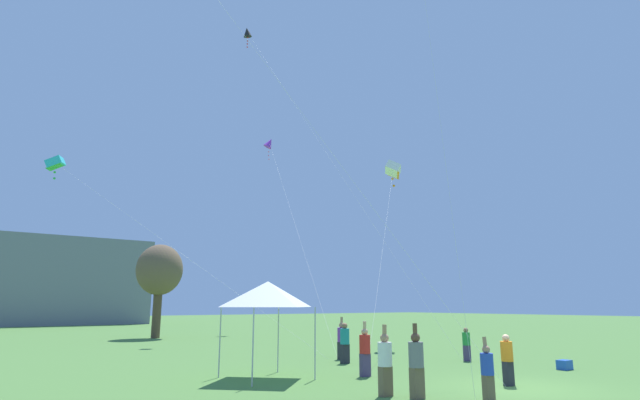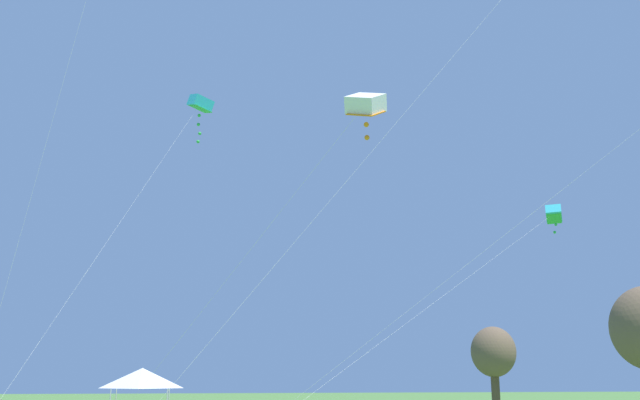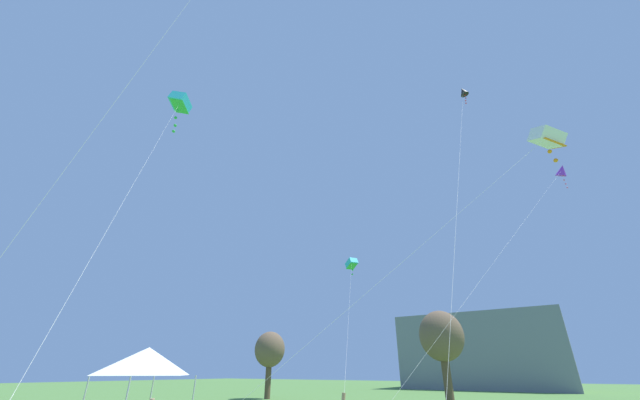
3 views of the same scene
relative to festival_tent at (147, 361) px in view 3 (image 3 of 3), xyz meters
name	(u,v)px [view 3 (image 3 of 3)]	position (x,y,z in m)	size (l,w,h in m)	color
distant_building	(483,351)	(0.53, 59.90, 2.62)	(24.78, 12.79, 11.22)	slate
tree_far_right	(270,350)	(-15.12, 24.32, 1.77)	(3.32, 3.32, 6.70)	brown
tree_far_left	(442,337)	(4.00, 24.20, 2.28)	(3.67, 3.67, 7.41)	brown
festival_tent	(147,361)	(0.00, 0.00, 0.00)	(2.81, 2.81, 3.46)	#B7B7BC
kite_cyan_box_0	(352,264)	(-4.33, 24.18, 9.92)	(10.91, 20.98, 13.47)	silver
kite_purple_diamond_2	(562,171)	(16.17, 27.92, 16.51)	(10.81, 25.07, 20.20)	silver
kite_cyan_box_3	(180,103)	(-5.26, 2.16, 16.11)	(11.39, 9.25, 19.76)	silver
kite_white_box_4	(547,138)	(14.33, 7.66, 8.81)	(11.82, 10.11, 12.44)	silver
kite_black_diamond_5	(463,92)	(10.08, 21.97, 24.58)	(1.22, 23.12, 28.16)	silver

